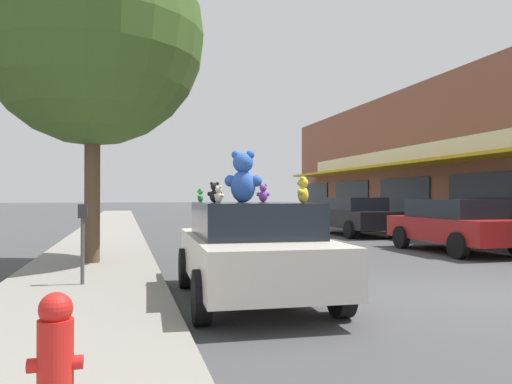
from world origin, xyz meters
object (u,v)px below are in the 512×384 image
object	(u,v)px
teddy_bear_pink	(240,193)
parking_meter	(83,233)
plush_art_car	(252,248)
teddy_bear_black	(215,193)
parked_car_far_center	(456,224)
teddy_bear_yellow	(303,190)
teddy_bear_purple	(263,193)
teddy_bear_green	(200,195)
teddy_bear_cream	(219,195)
teddy_bear_giant	(243,178)
parked_car_far_right	(354,215)
fire_hydrant	(55,355)
street_tree	(93,35)

from	to	relation	value
teddy_bear_pink	parking_meter	size ratio (longest dim) A/B	0.23
plush_art_car	teddy_bear_black	bearing A→B (deg)	166.30
teddy_bear_pink	parked_car_far_center	bearing A→B (deg)	143.03
teddy_bear_yellow	teddy_bear_purple	bearing A→B (deg)	-134.56
teddy_bear_green	parking_meter	size ratio (longest dim) A/B	0.17
plush_art_car	teddy_bear_black	distance (m)	0.99
plush_art_car	parking_meter	world-z (taller)	plush_art_car
teddy_bear_cream	teddy_bear_pink	bearing A→B (deg)	-64.03
teddy_bear_giant	parked_car_far_right	size ratio (longest dim) A/B	0.16
fire_hydrant	street_tree	bearing A→B (deg)	91.80
fire_hydrant	parking_meter	size ratio (longest dim) A/B	0.62
teddy_bear_pink	fire_hydrant	xyz separation A→B (m)	(-2.16, -4.26, -1.05)
teddy_bear_giant	teddy_bear_cream	xyz separation A→B (m)	(-0.43, -0.36, -0.25)
teddy_bear_green	teddy_bear_cream	world-z (taller)	teddy_bear_cream
teddy_bear_purple	teddy_bear_cream	distance (m)	1.48
teddy_bear_green	street_tree	bearing A→B (deg)	-128.38
street_tree	parking_meter	size ratio (longest dim) A/B	5.67
street_tree	parking_meter	xyz separation A→B (m)	(0.02, -2.74, -4.02)
plush_art_car	teddy_bear_cream	world-z (taller)	teddy_bear_cream
fire_hydrant	teddy_bear_green	bearing A→B (deg)	70.91
teddy_bear_black	teddy_bear_yellow	size ratio (longest dim) A/B	0.83
teddy_bear_yellow	fire_hydrant	size ratio (longest dim) A/B	0.47
street_tree	teddy_bear_giant	bearing A→B (deg)	-59.78
teddy_bear_black	parked_car_far_center	world-z (taller)	teddy_bear_black
teddy_bear_green	parked_car_far_right	size ratio (longest dim) A/B	0.05
plush_art_car	teddy_bear_pink	xyz separation A→B (m)	(-0.07, 0.51, 0.81)
parked_car_far_center	street_tree	xyz separation A→B (m)	(-9.45, -0.71, 4.18)
plush_art_car	parked_car_far_right	xyz separation A→B (m)	(6.97, 11.00, 0.03)
teddy_bear_pink	teddy_bear_purple	xyz separation A→B (m)	(0.45, 0.25, 0.01)
teddy_bear_green	teddy_bear_black	distance (m)	0.71
teddy_bear_pink	teddy_bear_cream	bearing A→B (deg)	-7.06
teddy_bear_purple	teddy_bear_black	bearing A→B (deg)	45.69
teddy_bear_giant	teddy_bear_black	world-z (taller)	teddy_bear_giant
teddy_bear_black	fire_hydrant	distance (m)	4.39
teddy_bear_pink	parked_car_far_center	size ratio (longest dim) A/B	0.07
parked_car_far_center	street_tree	distance (m)	10.36
teddy_bear_black	street_tree	distance (m)	5.48
teddy_bear_pink	parked_car_far_center	distance (m)	8.24
teddy_bear_yellow	teddy_bear_giant	bearing A→B (deg)	-90.65
teddy_bear_yellow	teddy_bear_green	bearing A→B (deg)	-102.64
teddy_bear_green	teddy_bear_yellow	bearing A→B (deg)	62.08
parked_car_far_right	parking_meter	size ratio (longest dim) A/B	3.73
parked_car_far_center	parked_car_far_right	xyz separation A→B (m)	(0.00, 6.29, 0.02)
teddy_bear_pink	teddy_bear_green	size ratio (longest dim) A/B	1.31
parked_car_far_center	parked_car_far_right	world-z (taller)	parked_car_far_right
plush_art_car	teddy_bear_yellow	distance (m)	1.17
teddy_bear_green	teddy_bear_purple	xyz separation A→B (m)	(1.02, -0.10, 0.04)
teddy_bear_giant	street_tree	bearing A→B (deg)	-39.93
parked_car_far_center	parked_car_far_right	distance (m)	6.29
teddy_bear_purple	parked_car_far_right	world-z (taller)	teddy_bear_purple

